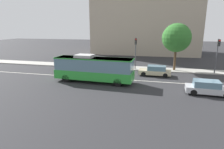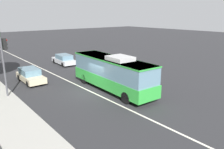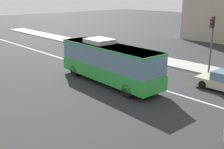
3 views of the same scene
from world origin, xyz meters
name	(u,v)px [view 1 (image 1 of 3)]	position (x,y,z in m)	size (l,w,h in m)	color
ground_plane	(105,78)	(0.00, 0.00, 0.00)	(160.00, 160.00, 0.00)	#28282B
sidewalk_kerb	(117,67)	(0.00, 7.37, 0.07)	(80.00, 2.99, 0.14)	#9E9B93
lane_centre_line	(105,78)	(0.00, 0.00, 0.01)	(76.00, 0.16, 0.01)	silver
transit_bus	(94,68)	(-0.93, -1.88, 1.81)	(10.10, 2.91, 3.46)	green
sedan_beige	(155,71)	(6.61, 3.25, 0.72)	(4.53, 1.88, 1.46)	#C6B793
sedan_silver	(208,88)	(12.09, -3.51, 0.72)	(4.57, 1.99, 1.46)	#B7BABF
traffic_light_near_corner	(218,50)	(15.24, 6.29, 3.56)	(0.33, 0.62, 5.20)	#47474C
traffic_light_mid_block	(136,48)	(3.33, 6.32, 3.56)	(0.34, 0.62, 5.20)	#47474C
street_tree_kerbside_left	(177,38)	(9.51, 7.27, 5.22)	(4.43, 4.43, 7.45)	#4C3823
office_block_background	(146,8)	(3.11, 29.88, 11.90)	(26.77, 15.98, 23.80)	tan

